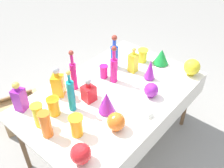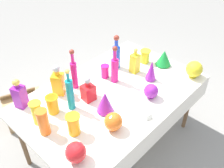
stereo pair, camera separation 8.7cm
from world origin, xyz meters
name	(u,v)px [view 2 (the right image)]	position (x,y,z in m)	size (l,w,h in m)	color
ground_plane	(112,143)	(0.00, 0.00, 0.00)	(40.00, 40.00, 0.00)	gray
display_table	(114,98)	(0.00, -0.03, 0.71)	(1.78, 1.13, 0.76)	white
tall_bottle_0	(115,68)	(0.15, 0.10, 0.92)	(0.07, 0.07, 0.40)	#C61972
tall_bottle_1	(116,55)	(0.35, 0.26, 0.92)	(0.08, 0.08, 0.38)	blue
tall_bottle_2	(70,93)	(-0.40, 0.11, 0.93)	(0.07, 0.07, 0.41)	teal
tall_bottle_3	(74,73)	(-0.19, 0.32, 0.93)	(0.06, 0.06, 0.42)	#C61972
square_decanter_0	(135,62)	(0.41, 0.06, 0.88)	(0.08, 0.08, 0.28)	yellow
square_decanter_1	(88,91)	(-0.22, 0.09, 0.86)	(0.12, 0.12, 0.25)	red
square_decanter_2	(58,82)	(-0.35, 0.36, 0.89)	(0.14, 0.14, 0.31)	orange
square_decanter_3	(19,95)	(-0.69, 0.46, 0.89)	(0.12, 0.12, 0.29)	purple
slender_vase_0	(73,124)	(-0.57, -0.13, 0.86)	(0.12, 0.12, 0.18)	orange
slender_vase_1	(43,121)	(-0.73, 0.04, 0.88)	(0.09, 0.09, 0.24)	orange
slender_vase_2	(52,104)	(-0.54, 0.19, 0.85)	(0.11, 0.11, 0.17)	orange
slender_vase_3	(145,56)	(0.64, 0.10, 0.84)	(0.12, 0.12, 0.15)	yellow
slender_vase_4	(105,71)	(0.13, 0.22, 0.84)	(0.09, 0.09, 0.14)	#C61972
slender_vase_5	(37,112)	(-0.70, 0.18, 0.87)	(0.10, 0.10, 0.21)	yellow
fluted_vase_0	(151,70)	(0.42, -0.15, 0.87)	(0.11, 0.11, 0.22)	purple
fluted_vase_1	(105,102)	(-0.23, -0.14, 0.87)	(0.15, 0.15, 0.21)	purple
fluted_vase_2	(164,58)	(0.73, -0.09, 0.85)	(0.17, 0.17, 0.18)	#198C38
round_bowl_0	(113,122)	(-0.33, -0.32, 0.84)	(0.15, 0.15, 0.16)	orange
round_bowl_1	(151,91)	(0.19, -0.31, 0.84)	(0.14, 0.14, 0.14)	purple
round_bowl_2	(76,152)	(-0.73, -0.33, 0.84)	(0.15, 0.15, 0.16)	red
round_bowl_3	(194,69)	(0.76, -0.44, 0.85)	(0.17, 0.17, 0.18)	yellow
price_tag_left	(149,117)	(-0.05, -0.47, 0.78)	(0.06, 0.01, 0.05)	white
cardboard_box_behind_left	(25,109)	(-0.44, 1.06, 0.15)	(0.57, 0.51, 0.39)	tan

